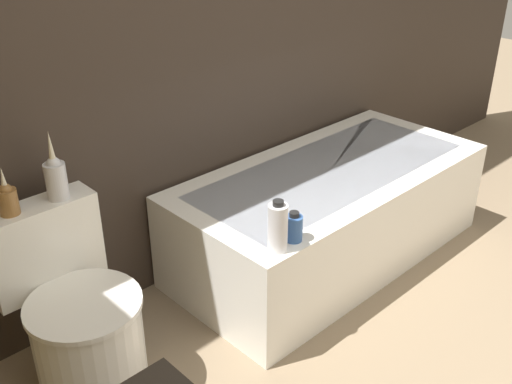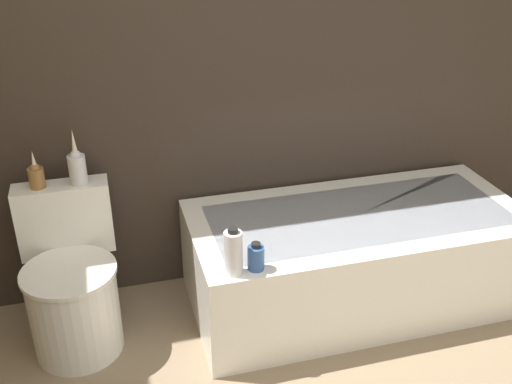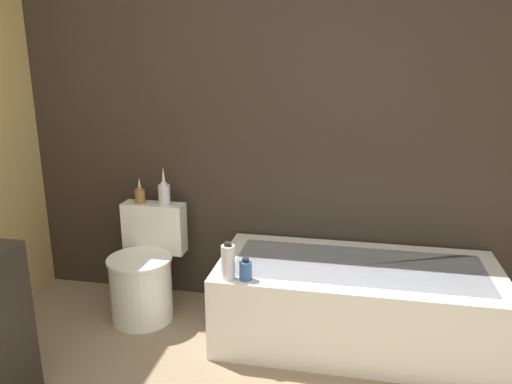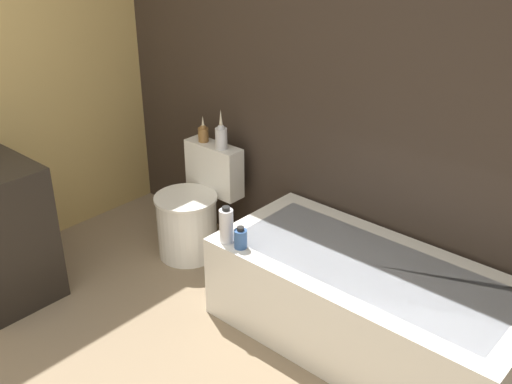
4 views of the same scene
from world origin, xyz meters
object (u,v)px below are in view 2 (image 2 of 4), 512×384
at_px(toilet, 73,288).
at_px(vase_silver, 77,166).
at_px(shampoo_bottle_short, 256,257).
at_px(bathtub, 355,256).
at_px(shampoo_bottle_tall, 233,252).
at_px(vase_gold, 36,175).

height_order(toilet, vase_silver, vase_silver).
height_order(toilet, shampoo_bottle_short, toilet).
bearing_deg(vase_silver, bathtub, -10.40).
distance_m(vase_silver, shampoo_bottle_short, 0.92).
relative_size(toilet, shampoo_bottle_tall, 3.34).
relative_size(vase_silver, shampoo_bottle_short, 2.10).
bearing_deg(bathtub, toilet, 178.21).
distance_m(vase_gold, vase_silver, 0.18).
height_order(vase_gold, shampoo_bottle_short, vase_gold).
xyz_separation_m(toilet, vase_silver, (0.09, 0.20, 0.52)).
distance_m(toilet, shampoo_bottle_tall, 0.83).
bearing_deg(vase_silver, shampoo_bottle_short, -39.11).
relative_size(vase_gold, shampoo_bottle_short, 1.42).
height_order(bathtub, shampoo_bottle_short, shampoo_bottle_short).
distance_m(vase_gold, shampoo_bottle_tall, 0.98).
xyz_separation_m(toilet, shampoo_bottle_tall, (0.68, -0.37, 0.30)).
xyz_separation_m(vase_gold, shampoo_bottle_tall, (0.77, -0.57, -0.19)).
relative_size(shampoo_bottle_tall, shampoo_bottle_short, 1.72).
bearing_deg(shampoo_bottle_tall, shampoo_bottle_short, 4.16).
height_order(vase_silver, shampoo_bottle_short, vase_silver).
xyz_separation_m(bathtub, vase_gold, (-1.48, 0.25, 0.53)).
bearing_deg(toilet, vase_gold, 113.67).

